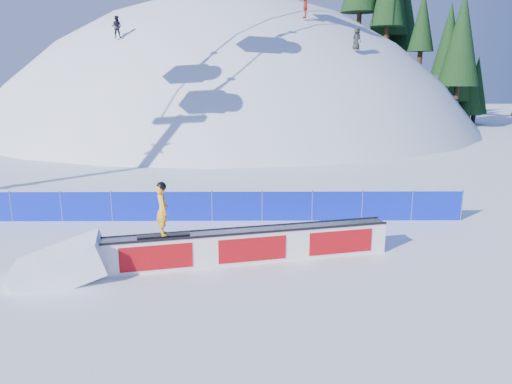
{
  "coord_description": "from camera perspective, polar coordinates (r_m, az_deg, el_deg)",
  "views": [
    {
      "loc": [
        2.59,
        -14.7,
        5.81
      ],
      "look_at": [
        2.73,
        2.02,
        1.79
      ],
      "focal_mm": 35.0,
      "sensor_mm": 36.0,
      "label": 1
    }
  ],
  "objects": [
    {
      "name": "distant_skiers",
      "position": [
        44.53,
        -2.8,
        20.18
      ],
      "size": [
        19.54,
        10.56,
        7.3
      ],
      "color": "black",
      "rests_on": "ground"
    },
    {
      "name": "snow_ramp",
      "position": [
        15.69,
        -21.28,
        -9.19
      ],
      "size": [
        2.98,
        2.23,
        1.66
      ],
      "primitive_type": null,
      "rotation": [
        0.0,
        -0.31,
        0.23
      ],
      "color": "white",
      "rests_on": "ground"
    },
    {
      "name": "snowboarder",
      "position": [
        14.93,
        -10.65,
        -1.97
      ],
      "size": [
        1.59,
        0.65,
        1.64
      ],
      "rotation": [
        0.0,
        0.0,
        1.92
      ],
      "color": "black",
      "rests_on": "rail_box"
    },
    {
      "name": "safety_fence",
      "position": [
        20.07,
        -7.88,
        -1.64
      ],
      "size": [
        22.05,
        0.05,
        1.3
      ],
      "color": "#0A1DC8",
      "rests_on": "ground"
    },
    {
      "name": "treeline",
      "position": [
        59.87,
        20.29,
        16.56
      ],
      "size": [
        21.52,
        12.8,
        20.46
      ],
      "color": "#312013",
      "rests_on": "ground"
    },
    {
      "name": "snow_hill",
      "position": [
        61.56,
        -2.88,
        -9.24
      ],
      "size": [
        64.0,
        64.0,
        64.0
      ],
      "color": "white",
      "rests_on": "ground"
    },
    {
      "name": "ground",
      "position": [
        16.02,
        -9.84,
        -7.94
      ],
      "size": [
        160.0,
        160.0,
        0.0
      ],
      "primitive_type": "plane",
      "color": "white",
      "rests_on": "ground"
    },
    {
      "name": "rail_box",
      "position": [
        15.68,
        -0.64,
        -6.15
      ],
      "size": [
        8.87,
        2.66,
        1.08
      ],
      "rotation": [
        0.0,
        0.0,
        0.23
      ],
      "color": "white",
      "rests_on": "ground"
    }
  ]
}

